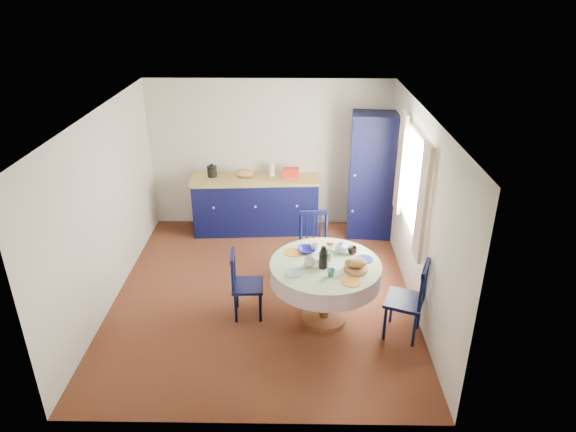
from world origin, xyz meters
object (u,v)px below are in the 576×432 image
(chair_right, at_px, (408,299))
(mug_b, at_px, (331,273))
(mug_d, at_px, (314,247))
(chair_left, at_px, (244,284))
(mug_a, at_px, (309,262))
(dining_table, at_px, (326,272))
(pantry_cabinet, at_px, (372,176))
(mug_c, at_px, (352,250))
(kitchen_counter, at_px, (256,203))
(cobalt_bowl, at_px, (307,250))
(chair_far, at_px, (314,246))

(chair_right, distance_m, mug_b, 0.99)
(mug_d, bearing_deg, mug_b, -73.82)
(chair_left, relative_size, mug_a, 6.64)
(mug_a, bearing_deg, dining_table, 18.11)
(pantry_cabinet, height_order, mug_c, pantry_cabinet)
(kitchen_counter, bearing_deg, cobalt_bowl, -73.83)
(chair_far, height_order, cobalt_bowl, chair_far)
(mug_a, height_order, mug_b, mug_a)
(mug_d, bearing_deg, chair_left, -166.11)
(chair_far, xyz_separation_m, chair_right, (1.07, -1.30, 0.01))
(chair_left, xyz_separation_m, mug_b, (1.05, -0.38, 0.41))
(pantry_cabinet, relative_size, mug_a, 15.15)
(kitchen_counter, height_order, mug_d, kitchen_counter)
(chair_right, xyz_separation_m, cobalt_bowl, (-1.20, 0.57, 0.34))
(pantry_cabinet, bearing_deg, dining_table, -103.76)
(mug_c, xyz_separation_m, cobalt_bowl, (-0.57, 0.03, -0.02))
(chair_far, bearing_deg, chair_left, -138.12)
(mug_b, xyz_separation_m, mug_d, (-0.17, 0.59, 0.00))
(dining_table, relative_size, chair_left, 1.50)
(pantry_cabinet, distance_m, chair_left, 3.03)
(dining_table, height_order, mug_b, dining_table)
(chair_right, xyz_separation_m, mug_b, (-0.92, 0.01, 0.35))
(chair_right, bearing_deg, mug_a, -79.26)
(dining_table, height_order, chair_right, dining_table)
(mug_c, bearing_deg, mug_d, 172.47)
(kitchen_counter, height_order, chair_far, kitchen_counter)
(dining_table, xyz_separation_m, mug_c, (0.34, 0.25, 0.17))
(chair_left, relative_size, mug_b, 9.39)
(mug_b, bearing_deg, mug_c, 60.58)
(pantry_cabinet, bearing_deg, mug_a, -107.41)
(chair_far, bearing_deg, kitchen_counter, 118.13)
(mug_d, distance_m, cobalt_bowl, 0.11)
(dining_table, bearing_deg, kitchen_counter, 112.49)
(chair_far, relative_size, cobalt_bowl, 4.43)
(cobalt_bowl, bearing_deg, chair_right, -25.65)
(mug_a, bearing_deg, pantry_cabinet, 66.90)
(pantry_cabinet, distance_m, chair_right, 2.75)
(kitchen_counter, relative_size, mug_d, 20.89)
(mug_a, bearing_deg, kitchen_counter, 107.94)
(chair_far, distance_m, cobalt_bowl, 0.81)
(chair_right, relative_size, mug_b, 10.52)
(pantry_cabinet, height_order, mug_b, pantry_cabinet)
(mug_b, relative_size, mug_d, 0.93)
(dining_table, distance_m, mug_c, 0.45)
(chair_right, bearing_deg, mug_b, -69.08)
(dining_table, height_order, mug_a, dining_table)
(mug_b, relative_size, cobalt_bowl, 0.43)
(mug_c, relative_size, cobalt_bowl, 0.52)
(pantry_cabinet, relative_size, chair_far, 2.07)
(kitchen_counter, distance_m, mug_a, 2.75)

